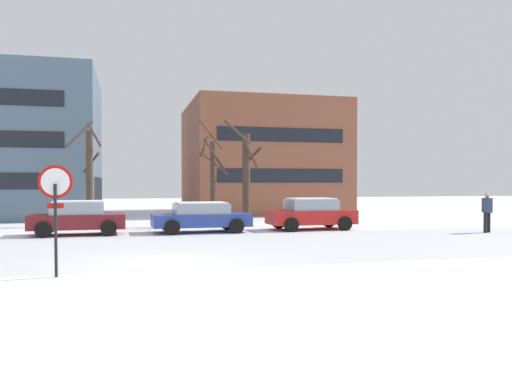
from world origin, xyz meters
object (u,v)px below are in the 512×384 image
(parked_car_maroon, at_px, (78,218))
(parked_car_red, at_px, (311,214))
(stop_sign, at_px, (55,199))
(pedestrian_crossing, at_px, (487,209))
(parked_car_blue, at_px, (201,217))

(parked_car_maroon, bearing_deg, parked_car_red, 0.06)
(stop_sign, distance_m, pedestrian_crossing, 18.19)
(stop_sign, height_order, parked_car_red, stop_sign)
(parked_car_blue, relative_size, parked_car_red, 1.06)
(pedestrian_crossing, bearing_deg, parked_car_maroon, 169.21)
(parked_car_blue, bearing_deg, parked_car_red, 1.18)
(parked_car_maroon, bearing_deg, pedestrian_crossing, -10.79)
(stop_sign, height_order, parked_car_blue, stop_sign)
(pedestrian_crossing, bearing_deg, parked_car_red, 154.54)
(parked_car_red, distance_m, pedestrian_crossing, 7.68)
(stop_sign, distance_m, parked_car_red, 14.22)
(parked_car_red, bearing_deg, stop_sign, -134.32)
(stop_sign, bearing_deg, parked_car_blue, 64.69)
(stop_sign, relative_size, parked_car_red, 0.64)
(stop_sign, xyz_separation_m, parked_car_red, (9.91, 10.14, -1.06))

